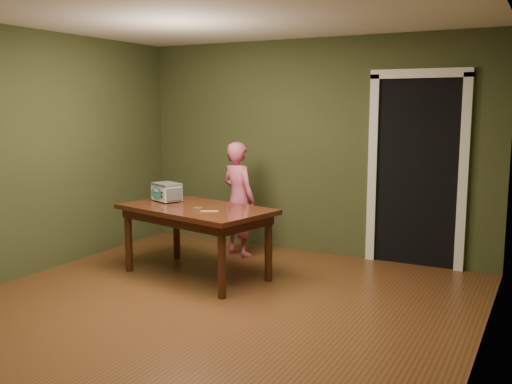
% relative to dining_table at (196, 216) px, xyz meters
% --- Properties ---
extents(floor, '(5.00, 5.00, 0.00)m').
position_rel_dining_table_xyz_m(floor, '(0.65, -0.95, -0.65)').
color(floor, brown).
rests_on(floor, ground).
extents(room_shell, '(4.52, 5.02, 2.61)m').
position_rel_dining_table_xyz_m(room_shell, '(0.65, -0.95, 1.06)').
color(room_shell, '#3B4324').
rests_on(room_shell, ground).
extents(doorway, '(1.10, 0.66, 2.25)m').
position_rel_dining_table_xyz_m(doorway, '(1.95, 1.83, 0.41)').
color(doorway, black).
rests_on(doorway, ground).
extents(dining_table, '(1.75, 1.22, 0.75)m').
position_rel_dining_table_xyz_m(dining_table, '(0.00, 0.00, 0.00)').
color(dining_table, '#33160B').
rests_on(dining_table, floor).
extents(toy_oven, '(0.38, 0.33, 0.21)m').
position_rel_dining_table_xyz_m(toy_oven, '(-0.48, 0.14, 0.21)').
color(toy_oven, '#4C4F54').
rests_on(toy_oven, dining_table).
extents(baking_pan, '(0.10, 0.10, 0.02)m').
position_rel_dining_table_xyz_m(baking_pan, '(0.12, -0.14, 0.11)').
color(baking_pan, silver).
rests_on(baking_pan, dining_table).
extents(spatula, '(0.17, 0.10, 0.01)m').
position_rel_dining_table_xyz_m(spatula, '(0.27, -0.17, 0.10)').
color(spatula, '#E9D065').
rests_on(spatula, dining_table).
extents(child, '(0.59, 0.48, 1.38)m').
position_rel_dining_table_xyz_m(child, '(-0.03, 0.97, 0.04)').
color(child, '#C4516E').
rests_on(child, floor).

